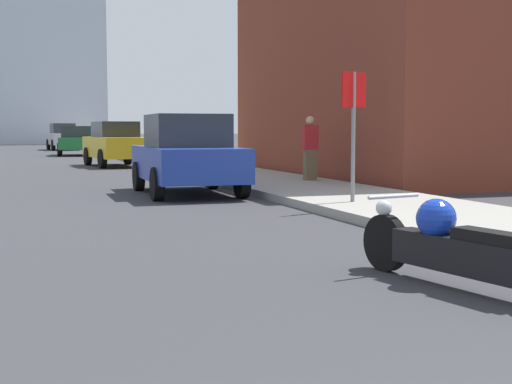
{
  "coord_description": "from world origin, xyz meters",
  "views": [
    {
      "loc": [
        -1.29,
        -0.29,
        1.4
      ],
      "look_at": [
        1.06,
        6.41,
        0.77
      ],
      "focal_mm": 50.0,
      "sensor_mm": 36.0,
      "label": 1
    }
  ],
  "objects_px": {
    "parked_car_silver": "(63,137)",
    "stop_sign": "(354,114)",
    "motorcycle": "(455,246)",
    "parked_car_blue": "(187,155)",
    "parked_car_yellow": "(115,144)",
    "pedestrian": "(310,148)",
    "parked_car_green": "(77,140)"
  },
  "relations": [
    {
      "from": "parked_car_yellow",
      "to": "parked_car_green",
      "type": "distance_m",
      "value": 11.74
    },
    {
      "from": "stop_sign",
      "to": "pedestrian",
      "type": "relative_size",
      "value": 1.42
    },
    {
      "from": "parked_car_blue",
      "to": "parked_car_silver",
      "type": "xyz_separation_m",
      "value": [
        -0.11,
        33.99,
        0.04
      ]
    },
    {
      "from": "parked_car_silver",
      "to": "stop_sign",
      "type": "bearing_deg",
      "value": -90.4
    },
    {
      "from": "stop_sign",
      "to": "pedestrian",
      "type": "xyz_separation_m",
      "value": [
        1.36,
        4.94,
        -0.72
      ]
    },
    {
      "from": "parked_car_green",
      "to": "pedestrian",
      "type": "distance_m",
      "value": 22.96
    },
    {
      "from": "parked_car_yellow",
      "to": "pedestrian",
      "type": "xyz_separation_m",
      "value": [
        3.13,
        -10.96,
        0.09
      ]
    },
    {
      "from": "parked_car_blue",
      "to": "parked_car_yellow",
      "type": "relative_size",
      "value": 0.96
    },
    {
      "from": "parked_car_yellow",
      "to": "parked_car_green",
      "type": "height_order",
      "value": "parked_car_yellow"
    },
    {
      "from": "parked_car_blue",
      "to": "stop_sign",
      "type": "xyz_separation_m",
      "value": [
        1.97,
        -3.88,
        0.81
      ]
    },
    {
      "from": "parked_car_blue",
      "to": "stop_sign",
      "type": "height_order",
      "value": "stop_sign"
    },
    {
      "from": "parked_car_green",
      "to": "parked_car_silver",
      "type": "xyz_separation_m",
      "value": [
        0.0,
        10.22,
        0.1
      ]
    },
    {
      "from": "parked_car_silver",
      "to": "pedestrian",
      "type": "height_order",
      "value": "parked_car_silver"
    },
    {
      "from": "parked_car_green",
      "to": "stop_sign",
      "type": "xyz_separation_m",
      "value": [
        2.08,
        -27.64,
        0.87
      ]
    },
    {
      "from": "parked_car_green",
      "to": "parked_car_silver",
      "type": "relative_size",
      "value": 0.94
    },
    {
      "from": "parked_car_yellow",
      "to": "parked_car_silver",
      "type": "relative_size",
      "value": 0.96
    },
    {
      "from": "parked_car_blue",
      "to": "pedestrian",
      "type": "xyz_separation_m",
      "value": [
        3.33,
        1.06,
        0.09
      ]
    },
    {
      "from": "motorcycle",
      "to": "parked_car_yellow",
      "type": "relative_size",
      "value": 0.6
    },
    {
      "from": "parked_car_yellow",
      "to": "stop_sign",
      "type": "relative_size",
      "value": 1.86
    },
    {
      "from": "parked_car_blue",
      "to": "parked_car_yellow",
      "type": "xyz_separation_m",
      "value": [
        0.2,
        12.03,
        0.0
      ]
    },
    {
      "from": "parked_car_silver",
      "to": "pedestrian",
      "type": "xyz_separation_m",
      "value": [
        3.44,
        -32.92,
        0.05
      ]
    },
    {
      "from": "motorcycle",
      "to": "parked_car_green",
      "type": "bearing_deg",
      "value": 78.99
    },
    {
      "from": "parked_car_yellow",
      "to": "stop_sign",
      "type": "bearing_deg",
      "value": -89.36
    },
    {
      "from": "pedestrian",
      "to": "parked_car_yellow",
      "type": "bearing_deg",
      "value": 105.93
    },
    {
      "from": "parked_car_silver",
      "to": "parked_car_blue",
      "type": "bearing_deg",
      "value": -93.35
    },
    {
      "from": "motorcycle",
      "to": "parked_car_silver",
      "type": "height_order",
      "value": "parked_car_silver"
    },
    {
      "from": "parked_car_yellow",
      "to": "parked_car_green",
      "type": "xyz_separation_m",
      "value": [
        -0.32,
        11.74,
        -0.06
      ]
    },
    {
      "from": "motorcycle",
      "to": "pedestrian",
      "type": "relative_size",
      "value": 1.6
    },
    {
      "from": "parked_car_green",
      "to": "stop_sign",
      "type": "distance_m",
      "value": 27.74
    },
    {
      "from": "parked_car_blue",
      "to": "parked_car_yellow",
      "type": "height_order",
      "value": "parked_car_blue"
    },
    {
      "from": "motorcycle",
      "to": "stop_sign",
      "type": "xyz_separation_m",
      "value": [
        1.92,
        5.74,
        1.28
      ]
    },
    {
      "from": "parked_car_yellow",
      "to": "parked_car_silver",
      "type": "xyz_separation_m",
      "value": [
        -0.31,
        21.96,
        0.04
      ]
    }
  ]
}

